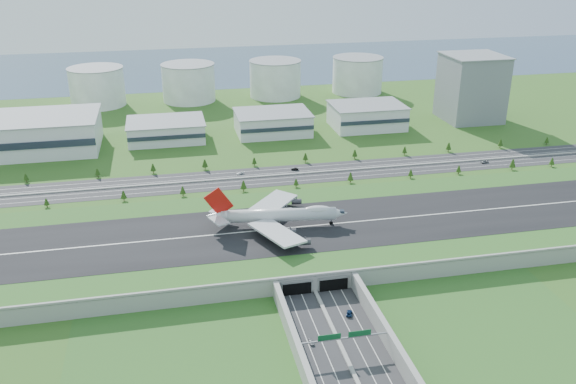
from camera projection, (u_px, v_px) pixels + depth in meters
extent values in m
plane|color=#294F18|center=(292.00, 242.00, 320.32)|extent=(1200.00, 1200.00, 0.00)
cube|color=gray|center=(292.00, 235.00, 318.77)|extent=(520.00, 100.00, 8.00)
cube|color=#264E1A|center=(292.00, 228.00, 317.18)|extent=(520.00, 100.00, 0.16)
cube|color=black|center=(292.00, 228.00, 317.12)|extent=(520.00, 58.00, 0.12)
cube|color=silver|center=(292.00, 227.00, 317.09)|extent=(520.00, 0.90, 0.02)
cube|color=gray|center=(315.00, 275.00, 272.44)|extent=(520.00, 1.20, 1.20)
cube|color=#28282B|center=(356.00, 379.00, 221.14)|extent=(34.00, 120.00, 0.12)
cube|color=gray|center=(356.00, 378.00, 220.98)|extent=(1.60, 120.00, 0.90)
cube|color=gray|center=(301.00, 360.00, 225.18)|extent=(2.40, 100.00, 8.00)
cube|color=gray|center=(394.00, 347.00, 232.05)|extent=(2.40, 100.00, 8.00)
cube|color=black|center=(297.00, 288.00, 272.22)|extent=(13.00, 1.20, 6.00)
cube|color=black|center=(334.00, 284.00, 275.43)|extent=(13.00, 1.20, 6.00)
cylinder|color=gray|center=(296.00, 353.00, 229.73)|extent=(0.70, 0.70, 7.00)
cylinder|color=gray|center=(391.00, 340.00, 236.91)|extent=(0.70, 0.70, 7.00)
cube|color=gray|center=(344.00, 338.00, 231.88)|extent=(38.00, 0.50, 0.50)
cube|color=#0C4C23|center=(329.00, 337.00, 230.11)|extent=(9.00, 0.30, 2.40)
cube|color=#0C4C23|center=(360.00, 333.00, 232.38)|extent=(9.00, 0.30, 2.40)
cube|color=#28282B|center=(262.00, 177.00, 405.94)|extent=(560.00, 36.00, 0.12)
cylinder|color=#3D2819|center=(47.00, 206.00, 360.65)|extent=(0.50, 0.50, 2.01)
cone|color=#19330E|center=(46.00, 202.00, 359.65)|extent=(3.13, 3.13, 4.02)
cylinder|color=#3D2819|center=(124.00, 199.00, 368.95)|extent=(0.50, 0.50, 2.40)
cone|color=#19330E|center=(123.00, 194.00, 367.76)|extent=(3.74, 3.74, 4.80)
cylinder|color=#3D2819|center=(183.00, 194.00, 375.64)|extent=(0.50, 0.50, 2.37)
cone|color=#19330E|center=(183.00, 190.00, 374.46)|extent=(3.69, 3.69, 4.74)
cylinder|color=#3D2819|center=(244.00, 189.00, 382.73)|extent=(0.50, 0.50, 2.61)
cone|color=#19330E|center=(243.00, 184.00, 381.43)|extent=(4.06, 4.06, 5.22)
cylinder|color=#3D2819|center=(296.00, 186.00, 389.22)|extent=(0.50, 0.50, 2.08)
cone|color=#19330E|center=(296.00, 182.00, 388.19)|extent=(3.23, 3.23, 4.16)
cylinder|color=#3D2819|center=(350.00, 181.00, 395.96)|extent=(0.50, 0.50, 2.55)
cone|color=#19330E|center=(351.00, 176.00, 394.69)|extent=(3.97, 3.97, 5.11)
cylinder|color=#3D2819|center=(410.00, 176.00, 403.90)|extent=(0.50, 0.50, 2.18)
cone|color=#19330E|center=(411.00, 172.00, 402.81)|extent=(3.39, 3.39, 4.36)
cylinder|color=#3D2819|center=(458.00, 173.00, 410.39)|extent=(0.50, 0.50, 2.21)
cone|color=#19330E|center=(459.00, 169.00, 409.29)|extent=(3.44, 3.44, 4.42)
cylinder|color=#3D2819|center=(512.00, 168.00, 417.80)|extent=(0.50, 0.50, 2.78)
cone|color=#19330E|center=(513.00, 163.00, 416.41)|extent=(4.33, 4.33, 5.57)
cylinder|color=#3D2819|center=(551.00, 165.00, 423.58)|extent=(0.50, 0.50, 2.36)
cone|color=#19330E|center=(552.00, 161.00, 422.41)|extent=(3.67, 3.67, 4.71)
cylinder|color=#3D2819|center=(27.00, 181.00, 396.69)|extent=(0.50, 0.50, 2.18)
cone|color=#19330E|center=(26.00, 177.00, 395.61)|extent=(3.39, 3.39, 4.35)
cylinder|color=#3D2819|center=(98.00, 176.00, 405.16)|extent=(0.50, 0.50, 2.20)
cone|color=#19330E|center=(97.00, 172.00, 404.06)|extent=(3.43, 3.43, 4.41)
cylinder|color=#3D2819|center=(153.00, 171.00, 411.96)|extent=(0.50, 0.50, 2.43)
cone|color=#19330E|center=(153.00, 167.00, 410.75)|extent=(3.78, 3.78, 4.86)
cylinder|color=#3D2819|center=(205.00, 168.00, 418.51)|extent=(0.50, 0.50, 2.61)
cone|color=#19330E|center=(205.00, 163.00, 417.21)|extent=(4.05, 4.05, 5.21)
cylinder|color=#3D2819|center=(254.00, 164.00, 425.06)|extent=(0.50, 0.50, 2.21)
cone|color=#19330E|center=(254.00, 161.00, 423.96)|extent=(3.43, 3.43, 4.42)
cylinder|color=#3D2819|center=(305.00, 161.00, 431.94)|extent=(0.50, 0.50, 2.45)
cone|color=#19330E|center=(305.00, 156.00, 430.72)|extent=(3.81, 3.81, 4.89)
cylinder|color=#3D2819|center=(355.00, 157.00, 438.84)|extent=(0.50, 0.50, 2.44)
cone|color=#19330E|center=(355.00, 153.00, 437.62)|extent=(3.80, 3.80, 4.88)
cylinder|color=#3D2819|center=(404.00, 153.00, 446.06)|extent=(0.50, 0.50, 2.32)
cone|color=#19330E|center=(405.00, 150.00, 444.91)|extent=(3.61, 3.61, 4.64)
cylinder|color=#3D2819|center=(448.00, 150.00, 452.54)|extent=(0.50, 0.50, 2.60)
cone|color=#19330E|center=(449.00, 146.00, 451.25)|extent=(4.04, 4.04, 5.20)
cylinder|color=#3D2819|center=(500.00, 146.00, 460.53)|extent=(0.50, 0.50, 2.52)
cone|color=#19330E|center=(501.00, 142.00, 459.28)|extent=(3.91, 3.91, 5.03)
cylinder|color=#3D2819|center=(546.00, 143.00, 468.01)|extent=(0.50, 0.50, 2.14)
cone|color=#19330E|center=(547.00, 140.00, 466.95)|extent=(3.34, 3.34, 4.29)
cube|color=silver|center=(15.00, 135.00, 450.12)|extent=(120.00, 60.00, 25.00)
cube|color=silver|center=(166.00, 130.00, 477.35)|extent=(58.00, 42.00, 15.00)
cube|color=silver|center=(273.00, 123.00, 493.02)|extent=(58.00, 42.00, 17.00)
cube|color=silver|center=(367.00, 116.00, 507.74)|extent=(58.00, 42.00, 19.00)
cube|color=slate|center=(471.00, 88.00, 523.18)|extent=(46.00, 46.00, 55.00)
cylinder|color=silver|center=(97.00, 87.00, 570.31)|extent=(50.00, 50.00, 35.00)
cylinder|color=silver|center=(189.00, 83.00, 586.36)|extent=(50.00, 50.00, 35.00)
cylinder|color=silver|center=(275.00, 79.00, 602.41)|extent=(50.00, 50.00, 35.00)
cylinder|color=silver|center=(357.00, 75.00, 618.47)|extent=(50.00, 50.00, 35.00)
cube|color=#334A62|center=(210.00, 65.00, 753.03)|extent=(1200.00, 260.00, 0.06)
cylinder|color=silver|center=(279.00, 215.00, 316.67)|extent=(59.97, 14.81, 6.81)
cone|color=silver|center=(340.00, 213.00, 318.75)|extent=(9.36, 7.90, 6.81)
cone|color=silver|center=(217.00, 216.00, 314.42)|extent=(11.47, 8.19, 6.81)
ellipsoid|color=silver|center=(318.00, 210.00, 317.04)|extent=(15.10, 7.22, 4.19)
cube|color=silver|center=(277.00, 233.00, 300.32)|extent=(25.75, 34.80, 1.68)
cube|color=silver|center=(273.00, 203.00, 333.57)|extent=(31.08, 33.41, 1.68)
cylinder|color=#38383D|center=(290.00, 232.00, 306.59)|extent=(5.91, 3.91, 3.19)
cylinder|color=#38383D|center=(305.00, 242.00, 296.24)|extent=(5.91, 3.91, 3.19)
cylinder|color=#38383D|center=(287.00, 210.00, 330.06)|extent=(5.91, 3.91, 3.19)
cylinder|color=#38383D|center=(297.00, 201.00, 341.22)|extent=(5.91, 3.91, 3.19)
cube|color=silver|center=(219.00, 220.00, 307.80)|extent=(10.34, 13.25, 0.64)
cube|color=silver|center=(220.00, 209.00, 320.51)|extent=(12.22, 13.16, 0.64)
cube|color=#B6120C|center=(219.00, 202.00, 311.34)|extent=(15.16, 3.00, 15.95)
cylinder|color=black|center=(331.00, 223.00, 320.64)|extent=(2.02, 0.74, 2.02)
cylinder|color=black|center=(271.00, 228.00, 315.44)|extent=(2.02, 0.74, 2.02)
cylinder|color=black|center=(271.00, 222.00, 321.70)|extent=(2.02, 0.74, 2.02)
cylinder|color=black|center=(259.00, 228.00, 315.02)|extent=(2.02, 0.74, 2.02)
cylinder|color=black|center=(259.00, 223.00, 321.28)|extent=(2.02, 0.74, 2.02)
imported|color=#9D9DA1|center=(311.00, 342.00, 240.05)|extent=(2.04, 4.25, 1.40)
imported|color=#0E2347|center=(349.00, 313.00, 258.32)|extent=(4.14, 5.75, 1.45)
imported|color=black|center=(295.00, 169.00, 416.97)|extent=(5.13, 2.64, 1.61)
imported|color=#9F9FA4|center=(485.00, 162.00, 430.72)|extent=(6.24, 3.44, 1.65)
imported|color=white|center=(240.00, 173.00, 410.12)|extent=(5.71, 4.13, 1.54)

